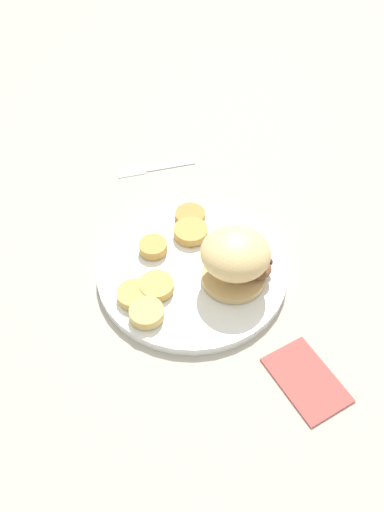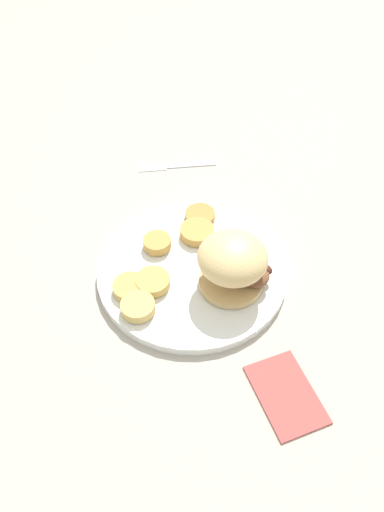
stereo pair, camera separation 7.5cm
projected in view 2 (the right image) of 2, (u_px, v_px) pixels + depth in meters
ground_plane at (192, 274)px, 0.78m from camera, size 4.00×4.00×0.00m
dinner_plate at (192, 270)px, 0.77m from camera, size 0.29×0.29×0.02m
sandwich at (234, 263)px, 0.71m from camera, size 0.10×0.11×0.09m
potato_round_0 at (157, 243)px, 0.79m from camera, size 0.04×0.04×0.02m
potato_round_1 at (130, 287)px, 0.73m from camera, size 0.05×0.05×0.01m
potato_round_2 at (198, 215)px, 0.84m from camera, size 0.05×0.05×0.01m
potato_round_3 at (197, 232)px, 0.81m from camera, size 0.06×0.06×0.01m
potato_round_4 at (138, 307)px, 0.71m from camera, size 0.05×0.05×0.02m
potato_round_5 at (153, 282)px, 0.74m from camera, size 0.05×0.05×0.01m
fork at (176, 165)px, 0.96m from camera, size 0.05×0.15×0.00m
napkin at (286, 394)px, 0.64m from camera, size 0.13×0.12×0.01m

